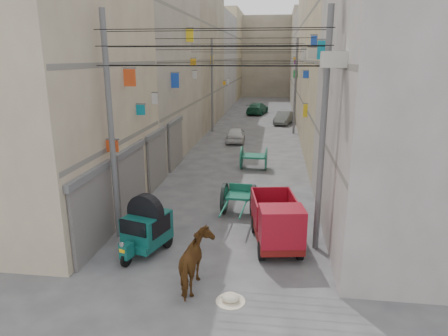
% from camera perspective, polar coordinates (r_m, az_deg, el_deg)
% --- Properties ---
extents(building_row_left, '(8.00, 62.00, 14.00)m').
position_cam_1_polar(building_row_left, '(42.41, -6.45, 15.45)').
color(building_row_left, '#BFB290').
rests_on(building_row_left, ground).
extents(building_row_right, '(8.00, 62.00, 14.00)m').
position_cam_1_polar(building_row_right, '(41.62, 16.26, 14.95)').
color(building_row_right, '#ADA7A2').
rests_on(building_row_right, ground).
extents(end_cap_building, '(22.00, 10.00, 13.00)m').
position_cam_1_polar(end_cap_building, '(73.10, 6.13, 15.50)').
color(end_cap_building, tan).
rests_on(end_cap_building, ground).
extents(shutters_left, '(0.18, 14.40, 2.88)m').
position_cam_1_polar(shutters_left, '(19.11, -11.08, 0.18)').
color(shutters_left, '#49484D').
rests_on(shutters_left, ground).
extents(signboards, '(8.22, 40.52, 5.67)m').
position_cam_1_polar(signboards, '(28.96, 3.38, 9.51)').
color(signboards, '#87268B').
rests_on(signboards, ground).
extents(ac_units, '(0.70, 6.55, 3.35)m').
position_cam_1_polar(ac_units, '(14.85, 14.32, 18.85)').
color(ac_units, '#B0AE9E').
rests_on(ac_units, ground).
extents(utility_poles, '(7.40, 22.20, 8.00)m').
position_cam_1_polar(utility_poles, '(24.29, 2.59, 9.72)').
color(utility_poles, '#5B5C5E').
rests_on(utility_poles, ground).
extents(overhead_cables, '(7.40, 22.52, 1.12)m').
position_cam_1_polar(overhead_cables, '(21.57, 2.05, 16.35)').
color(overhead_cables, black).
rests_on(overhead_cables, ground).
extents(auto_rickshaw, '(1.70, 2.32, 1.57)m').
position_cam_1_polar(auto_rickshaw, '(13.92, -11.07, -8.19)').
color(auto_rickshaw, black).
rests_on(auto_rickshaw, ground).
extents(tonga_cart, '(1.45, 3.00, 1.33)m').
position_cam_1_polar(tonga_cart, '(16.92, 2.13, -4.40)').
color(tonga_cart, black).
rests_on(tonga_cart, ground).
extents(mini_truck, '(1.96, 3.45, 1.83)m').
position_cam_1_polar(mini_truck, '(13.92, 7.66, -8.24)').
color(mini_truck, black).
rests_on(mini_truck, ground).
extents(second_cart, '(1.58, 1.41, 1.36)m').
position_cam_1_polar(second_cart, '(23.76, 4.28, 1.53)').
color(second_cart, '#145B44').
rests_on(second_cart, ground).
extents(feed_sack, '(0.51, 0.41, 0.25)m').
position_cam_1_polar(feed_sack, '(11.46, 0.94, -18.00)').
color(feed_sack, beige).
rests_on(feed_sack, ground).
extents(horse, '(0.93, 1.94, 1.61)m').
position_cam_1_polar(horse, '(11.74, -3.96, -13.28)').
color(horse, brown).
rests_on(horse, ground).
extents(distant_car_white, '(1.50, 3.49, 1.17)m').
position_cam_1_polar(distant_car_white, '(31.56, 1.71, 4.81)').
color(distant_car_white, silver).
rests_on(distant_car_white, ground).
extents(distant_car_grey, '(2.14, 4.01, 1.26)m').
position_cam_1_polar(distant_car_grey, '(40.59, 8.53, 7.12)').
color(distant_car_grey, '#595F5D').
rests_on(distant_car_grey, ground).
extents(distant_car_green, '(2.67, 4.87, 1.34)m').
position_cam_1_polar(distant_car_green, '(47.54, 4.79, 8.50)').
color(distant_car_green, '#1E573E').
rests_on(distant_car_green, ground).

